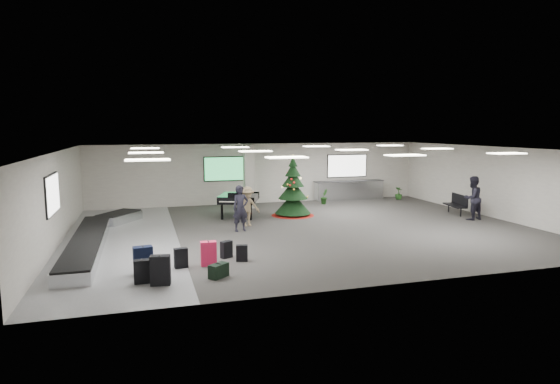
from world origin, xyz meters
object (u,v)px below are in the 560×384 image
object	(u,v)px
baggage_carousel	(95,237)
traveler_bench	(472,198)
bench	(457,203)
traveler_b	(247,206)
potted_plant_left	(324,197)
service_counter	(349,190)
traveler_a	(241,208)
potted_plant_right	(399,193)
grand_piano	(239,198)
christmas_tree	(293,195)
pink_suitcase	(208,254)

from	to	relation	value
baggage_carousel	traveler_bench	world-z (taller)	traveler_bench
bench	traveler_b	bearing A→B (deg)	-170.96
baggage_carousel	potted_plant_left	distance (m)	12.35
service_counter	traveler_a	world-z (taller)	traveler_a
bench	potted_plant_right	world-z (taller)	bench
grand_piano	traveler_b	bearing A→B (deg)	-70.92
grand_piano	potted_plant_left	xyz separation A→B (m)	(5.11, 2.36, -0.46)
bench	potted_plant_right	bearing A→B (deg)	102.45
christmas_tree	traveler_bench	world-z (taller)	christmas_tree
traveler_bench	baggage_carousel	bearing A→B (deg)	-10.59
traveler_bench	grand_piano	bearing A→B (deg)	-30.04
grand_piano	traveler_a	size ratio (longest dim) A/B	1.40
bench	potted_plant_right	xyz separation A→B (m)	(-0.20, 4.84, -0.17)
christmas_tree	bench	world-z (taller)	christmas_tree
bench	potted_plant_left	distance (m)	6.67
potted_plant_right	christmas_tree	bearing A→B (deg)	-157.89
pink_suitcase	traveler_a	bearing A→B (deg)	68.76
baggage_carousel	christmas_tree	xyz separation A→B (m)	(8.31, 3.04, 0.76)
bench	grand_piano	bearing A→B (deg)	177.52
service_counter	potted_plant_left	world-z (taller)	service_counter
grand_piano	traveler_bench	bearing A→B (deg)	0.26
grand_piano	service_counter	bearing A→B (deg)	46.10
service_counter	pink_suitcase	size ratio (longest dim) A/B	5.48
traveler_a	traveler_bench	world-z (taller)	traveler_bench
christmas_tree	traveler_a	xyz separation A→B (m)	(-3.00, -2.61, -0.07)
traveler_a	potted_plant_right	xyz separation A→B (m)	(10.28, 5.57, -0.54)
pink_suitcase	potted_plant_left	bearing A→B (deg)	54.16
baggage_carousel	grand_piano	distance (m)	6.76
christmas_tree	potted_plant_left	world-z (taller)	christmas_tree
service_counter	bench	distance (m)	6.31
christmas_tree	traveler_b	world-z (taller)	christmas_tree
traveler_a	christmas_tree	bearing A→B (deg)	28.72
pink_suitcase	christmas_tree	distance (m)	8.47
potted_plant_right	potted_plant_left	bearing A→B (deg)	-176.78
grand_piano	bench	xyz separation A→B (m)	(9.96, -2.21, -0.33)
potted_plant_left	baggage_carousel	bearing A→B (deg)	-152.33
traveler_b	christmas_tree	bearing A→B (deg)	26.33
pink_suitcase	potted_plant_right	size ratio (longest dim) A/B	1.03
service_counter	baggage_carousel	bearing A→B (deg)	-152.33
baggage_carousel	potted_plant_right	world-z (taller)	potted_plant_right
pink_suitcase	grand_piano	size ratio (longest dim) A/B	0.29
service_counter	potted_plant_left	distance (m)	2.16
baggage_carousel	traveler_a	size ratio (longest dim) A/B	5.38
bench	potted_plant_right	size ratio (longest dim) A/B	2.16
baggage_carousel	traveler_a	world-z (taller)	traveler_a
grand_piano	potted_plant_right	distance (m)	10.12
pink_suitcase	potted_plant_right	world-z (taller)	pink_suitcase
pink_suitcase	potted_plant_right	bearing A→B (deg)	41.19
baggage_carousel	traveler_a	xyz separation A→B (m)	(5.31, 0.43, 0.69)
traveler_a	grand_piano	bearing A→B (deg)	67.67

